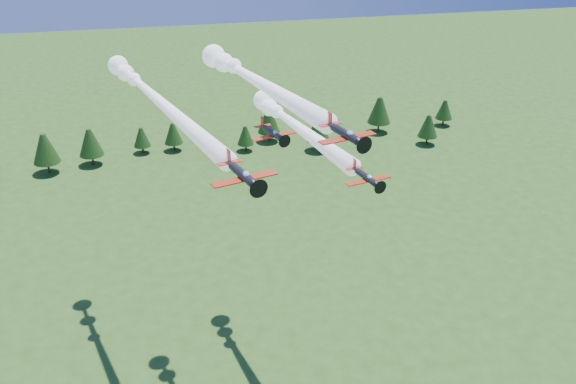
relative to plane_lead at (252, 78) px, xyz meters
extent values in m
cylinder|color=black|center=(6.44, -23.98, 0.00)|extent=(2.26, 5.23, 0.96)
cone|color=black|center=(7.22, -26.89, 0.00)|extent=(1.15, 1.08, 0.96)
cone|color=black|center=(7.37, -27.44, 0.00)|extent=(0.52, 0.52, 0.42)
cylinder|color=black|center=(7.41, -27.60, 0.00)|extent=(1.95, 0.56, 2.01)
cube|color=red|center=(6.54, -24.35, -0.31)|extent=(7.16, 3.08, 0.11)
cube|color=red|center=(5.56, -20.71, 0.05)|extent=(2.89, 1.50, 0.07)
cube|color=red|center=(5.53, -20.62, 0.81)|extent=(0.32, 0.90, 1.38)
ellipsoid|color=#88A9D3|center=(6.66, -24.81, 0.38)|extent=(0.96, 1.29, 0.60)
sphere|color=white|center=(-1.62, 6.03, 0.00)|extent=(2.30, 2.30, 2.30)
sphere|color=white|center=(-2.62, 9.75, 0.00)|extent=(3.00, 3.00, 3.00)
sphere|color=white|center=(-3.62, 13.48, 0.00)|extent=(3.70, 3.70, 3.70)
cylinder|color=black|center=(-4.85, -20.32, -5.51)|extent=(2.65, 6.01, 1.10)
cone|color=black|center=(-3.91, -23.65, -5.51)|extent=(1.32, 1.25, 1.10)
cone|color=black|center=(-3.74, -24.28, -5.51)|extent=(0.60, 0.61, 0.48)
cylinder|color=black|center=(-3.69, -24.46, -5.51)|extent=(2.23, 0.66, 2.31)
cube|color=red|center=(-4.73, -20.74, -5.86)|extent=(8.22, 3.61, 0.13)
cube|color=red|center=(-5.90, -16.56, -5.46)|extent=(3.32, 1.76, 0.08)
cube|color=red|center=(-5.92, -16.46, -4.58)|extent=(0.38, 1.03, 1.59)
ellipsoid|color=#88A9D3|center=(-4.58, -21.27, -5.07)|extent=(1.12, 1.48, 0.69)
sphere|color=white|center=(-16.64, 21.88, -5.51)|extent=(2.30, 2.30, 2.30)
sphere|color=white|center=(-18.14, 27.25, -5.51)|extent=(3.00, 3.00, 3.00)
sphere|color=white|center=(-19.64, 32.62, -5.51)|extent=(3.70, 3.70, 3.70)
cylinder|color=black|center=(12.68, -14.70, -10.24)|extent=(1.88, 4.84, 0.88)
cone|color=black|center=(13.27, -17.41, -10.24)|extent=(1.03, 0.96, 0.88)
cone|color=black|center=(13.38, -17.93, -10.24)|extent=(0.46, 0.47, 0.39)
cylinder|color=black|center=(13.42, -18.07, -10.24)|extent=(1.82, 0.43, 1.85)
cube|color=red|center=(12.75, -15.04, -10.53)|extent=(6.62, 2.55, 0.11)
cube|color=red|center=(12.01, -11.64, -10.20)|extent=(2.66, 1.28, 0.06)
cube|color=red|center=(11.99, -11.56, -9.50)|extent=(0.26, 0.83, 1.28)
ellipsoid|color=#88A9D3|center=(12.85, -15.48, -9.89)|extent=(0.85, 1.17, 0.55)
sphere|color=white|center=(6.54, 13.43, -10.24)|extent=(2.30, 2.30, 2.30)
sphere|color=white|center=(5.78, 16.92, -10.24)|extent=(3.00, 3.00, 3.00)
sphere|color=white|center=(5.02, 20.41, -10.24)|extent=(3.70, 3.70, 3.70)
cylinder|color=black|center=(1.28, -8.08, -5.45)|extent=(2.11, 4.72, 0.86)
cone|color=black|center=(2.02, -10.69, -5.45)|extent=(1.04, 0.98, 0.86)
cone|color=black|center=(2.17, -11.19, -5.45)|extent=(0.47, 0.48, 0.38)
cylinder|color=black|center=(2.21, -11.33, -5.45)|extent=(1.75, 0.53, 1.81)
cube|color=red|center=(1.37, -8.41, -5.72)|extent=(6.46, 2.88, 0.10)
cube|color=red|center=(0.43, -5.13, -5.40)|extent=(2.61, 1.39, 0.06)
cube|color=red|center=(0.41, -5.05, -4.71)|extent=(0.30, 0.81, 1.25)
ellipsoid|color=#88A9D3|center=(1.49, -8.82, -5.10)|extent=(0.88, 1.17, 0.54)
cylinder|color=#382314|center=(58.95, 100.77, -49.44)|extent=(0.60, 0.60, 3.34)
cone|color=#1E3A11|center=(58.95, 100.77, -43.47)|extent=(7.63, 7.63, 8.59)
cylinder|color=#382314|center=(21.83, 100.69, -49.55)|extent=(0.60, 0.60, 3.13)
cone|color=#1E3A11|center=(21.83, 100.69, -43.96)|extent=(7.15, 7.15, 8.05)
cylinder|color=#382314|center=(-8.45, 99.63, -49.86)|extent=(0.60, 0.60, 2.49)
cone|color=#1E3A11|center=(-8.45, 99.63, -45.42)|extent=(5.69, 5.69, 6.40)
cylinder|color=#382314|center=(-18.00, 99.81, -49.97)|extent=(0.60, 0.60, 2.29)
cone|color=#1E3A11|center=(-18.00, 99.81, -45.88)|extent=(5.23, 5.23, 5.88)
cylinder|color=#382314|center=(-44.79, 90.86, -49.45)|extent=(0.60, 0.60, 3.32)
cone|color=#1E3A11|center=(-44.79, 90.86, -43.52)|extent=(7.59, 7.59, 8.54)
cylinder|color=#382314|center=(35.18, 89.73, -49.50)|extent=(0.60, 0.60, 3.22)
cone|color=#1E3A11|center=(35.18, 89.73, -43.75)|extent=(7.36, 7.36, 8.28)
cylinder|color=#382314|center=(13.21, 94.43, -49.98)|extent=(0.60, 0.60, 2.25)
cone|color=#1E3A11|center=(13.21, 94.43, -45.96)|extent=(5.15, 5.15, 5.79)
cylinder|color=#382314|center=(82.70, 101.70, -49.86)|extent=(0.60, 0.60, 2.49)
cone|color=#1E3A11|center=(82.70, 101.70, -45.41)|extent=(5.70, 5.70, 6.42)
cylinder|color=#382314|center=(-32.63, 94.04, -49.55)|extent=(0.60, 0.60, 3.11)
cone|color=#1E3A11|center=(-32.63, 94.04, -44.00)|extent=(7.11, 7.11, 8.00)
cylinder|color=#382314|center=(70.23, 86.98, -49.75)|extent=(0.60, 0.60, 2.72)
cone|color=#1E3A11|center=(70.23, 86.98, -44.89)|extent=(6.22, 6.22, 7.00)
camera|label=1|loc=(-14.77, -88.18, 26.23)|focal=40.00mm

